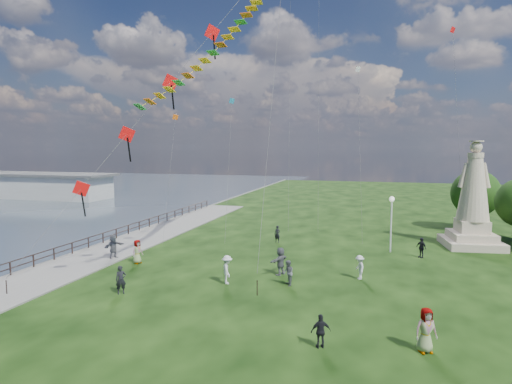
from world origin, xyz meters
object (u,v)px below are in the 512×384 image
(statue, at_px, (473,207))
(person_5, at_px, (113,248))
(person_0, at_px, (121,280))
(person_3, at_px, (321,331))
(pier_pavilion, at_px, (34,185))
(person_4, at_px, (426,330))
(lamppost, at_px, (391,212))
(person_2, at_px, (227,270))
(person_9, at_px, (421,248))
(person_6, at_px, (277,234))
(person_8, at_px, (360,267))
(person_10, at_px, (137,252))
(person_1, at_px, (288,273))
(person_11, at_px, (280,261))

(statue, xyz_separation_m, person_5, (-27.25, -12.18, -2.53))
(person_0, height_order, person_3, person_0)
(person_0, bearing_deg, pier_pavilion, 98.08)
(person_0, distance_m, person_4, 16.68)
(statue, xyz_separation_m, lamppost, (-6.77, -3.88, -0.14))
(pier_pavilion, distance_m, lamppost, 65.60)
(lamppost, relative_size, person_2, 2.54)
(person_2, distance_m, person_9, 16.02)
(person_4, relative_size, person_6, 1.25)
(lamppost, xyz_separation_m, person_8, (-2.12, -8.18, -2.52))
(statue, distance_m, person_10, 28.04)
(person_4, bearing_deg, pier_pavilion, 122.13)
(person_1, bearing_deg, person_4, 21.54)
(pier_pavilion, height_order, person_2, pier_pavilion)
(lamppost, distance_m, person_5, 22.23)
(person_0, distance_m, person_1, 10.04)
(pier_pavilion, height_order, person_6, pier_pavilion)
(person_11, bearing_deg, statue, 152.88)
(person_1, height_order, person_6, person_1)
(pier_pavilion, bearing_deg, person_8, -30.49)
(person_5, xyz_separation_m, person_9, (22.74, 7.06, -0.12))
(person_2, bearing_deg, person_6, -29.73)
(pier_pavilion, distance_m, person_5, 52.50)
(person_3, distance_m, person_6, 20.42)
(person_6, bearing_deg, pier_pavilion, 168.47)
(lamppost, relative_size, person_1, 2.90)
(lamppost, relative_size, person_8, 2.91)
(person_3, distance_m, person_11, 10.63)
(pier_pavilion, height_order, person_3, pier_pavilion)
(lamppost, distance_m, person_8, 8.82)
(person_2, height_order, person_6, person_2)
(person_3, bearing_deg, person_10, -57.47)
(person_6, bearing_deg, person_4, -45.08)
(person_8, distance_m, person_11, 5.21)
(statue, height_order, person_3, statue)
(person_1, distance_m, person_3, 8.34)
(person_0, xyz_separation_m, person_8, (13.36, 6.71, -0.04))
(person_0, xyz_separation_m, person_6, (5.75, 15.78, -0.07))
(pier_pavilion, relative_size, person_2, 16.61)
(statue, xyz_separation_m, person_10, (-24.88, -12.67, -2.56))
(person_1, distance_m, person_4, 10.08)
(statue, height_order, person_8, statue)
(pier_pavilion, xyz_separation_m, lamppost, (60.20, -26.01, 1.47))
(person_4, distance_m, person_11, 12.25)
(person_0, height_order, person_8, person_0)
(statue, bearing_deg, person_6, -177.40)
(person_5, relative_size, person_8, 1.16)
(person_11, bearing_deg, person_3, 43.31)
(person_0, relative_size, person_3, 1.12)
(person_0, bearing_deg, person_8, -12.80)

